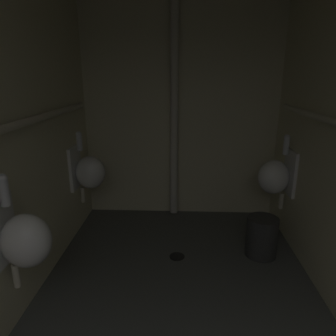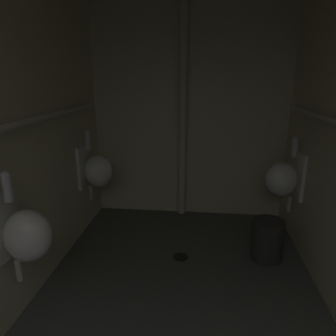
# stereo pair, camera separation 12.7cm
# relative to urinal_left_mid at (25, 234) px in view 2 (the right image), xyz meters

# --- Properties ---
(floor) EXTENTS (2.30, 3.84, 0.08)m
(floor) POSITION_rel_urinal_left_mid_xyz_m (0.94, 0.03, -0.70)
(floor) COLOR #4C4F4C
(floor) RESTS_ON ground
(wall_back) EXTENTS (2.30, 0.06, 2.39)m
(wall_back) POSITION_rel_urinal_left_mid_xyz_m (0.94, 1.92, 0.53)
(wall_back) COLOR beige
(wall_back) RESTS_ON ground
(urinal_left_mid) EXTENTS (0.32, 0.30, 0.76)m
(urinal_left_mid) POSITION_rel_urinal_left_mid_xyz_m (0.00, 0.00, 0.00)
(urinal_left_mid) COLOR white
(urinal_left_far) EXTENTS (0.32, 0.30, 0.76)m
(urinal_left_far) POSITION_rel_urinal_left_mid_xyz_m (0.00, 1.38, 0.00)
(urinal_left_far) COLOR white
(urinal_right_mid) EXTENTS (0.32, 0.30, 0.76)m
(urinal_right_mid) POSITION_rel_urinal_left_mid_xyz_m (1.88, 1.30, 0.00)
(urinal_right_mid) COLOR white
(supply_pipe_left) EXTENTS (0.06, 3.08, 0.06)m
(supply_pipe_left) POSITION_rel_urinal_left_mid_xyz_m (-0.09, 0.07, 0.65)
(supply_pipe_left) COLOR beige
(standpipe_back_wall) EXTENTS (0.09, 0.09, 2.34)m
(standpipe_back_wall) POSITION_rel_urinal_left_mid_xyz_m (0.87, 1.81, 0.53)
(standpipe_back_wall) COLOR beige
(standpipe_back_wall) RESTS_ON ground
(floor_drain) EXTENTS (0.14, 0.14, 0.01)m
(floor_drain) POSITION_rel_urinal_left_mid_xyz_m (0.93, 0.89, -0.66)
(floor_drain) COLOR black
(floor_drain) RESTS_ON ground
(waste_bin) EXTENTS (0.28, 0.28, 0.37)m
(waste_bin) POSITION_rel_urinal_left_mid_xyz_m (1.70, 0.96, -0.48)
(waste_bin) COLOR #2D2D2D
(waste_bin) RESTS_ON ground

